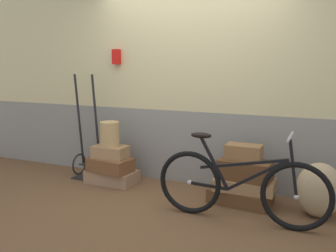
% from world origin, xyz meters
% --- Properties ---
extents(ground, '(9.78, 5.20, 0.06)m').
position_xyz_m(ground, '(0.00, 0.00, -0.03)').
color(ground, brown).
extents(station_building, '(7.78, 0.74, 3.11)m').
position_xyz_m(station_building, '(0.01, 0.85, 1.56)').
color(station_building, gray).
rests_on(station_building, ground).
extents(suitcase_0, '(0.66, 0.39, 0.17)m').
position_xyz_m(suitcase_0, '(-0.94, 0.35, 0.08)').
color(suitcase_0, '#937051').
rests_on(suitcase_0, ground).
extents(suitcase_1, '(0.59, 0.41, 0.18)m').
position_xyz_m(suitcase_1, '(-0.93, 0.31, 0.26)').
color(suitcase_1, brown).
rests_on(suitcase_1, suitcase_0).
extents(suitcase_2, '(0.45, 0.29, 0.15)m').
position_xyz_m(suitcase_2, '(-0.95, 0.34, 0.42)').
color(suitcase_2, '#9E754C').
rests_on(suitcase_2, suitcase_1).
extents(suitcase_3, '(0.72, 0.47, 0.16)m').
position_xyz_m(suitcase_3, '(0.78, 0.32, 0.08)').
color(suitcase_3, brown).
rests_on(suitcase_3, ground).
extents(suitcase_4, '(0.67, 0.39, 0.13)m').
position_xyz_m(suitcase_4, '(0.83, 0.31, 0.23)').
color(suitcase_4, '#9E754C').
rests_on(suitcase_4, suitcase_3).
extents(suitcase_5, '(0.60, 0.36, 0.22)m').
position_xyz_m(suitcase_5, '(0.83, 0.30, 0.40)').
color(suitcase_5, brown).
rests_on(suitcase_5, suitcase_4).
extents(suitcase_6, '(0.39, 0.23, 0.16)m').
position_xyz_m(suitcase_6, '(0.80, 0.35, 0.59)').
color(suitcase_6, olive).
rests_on(suitcase_6, suitcase_5).
extents(wicker_basket, '(0.24, 0.24, 0.32)m').
position_xyz_m(wicker_basket, '(-0.94, 0.33, 0.66)').
color(wicker_basket, tan).
rests_on(wicker_basket, suitcase_2).
extents(luggage_trolley, '(0.37, 0.37, 1.42)m').
position_xyz_m(luggage_trolley, '(-1.39, 0.46, 0.33)').
color(luggage_trolley, black).
rests_on(luggage_trolley, ground).
extents(burlap_sack, '(0.46, 0.39, 0.57)m').
position_xyz_m(burlap_sack, '(1.60, 0.28, 0.29)').
color(burlap_sack, tan).
rests_on(burlap_sack, ground).
extents(bicycle, '(1.73, 0.46, 0.92)m').
position_xyz_m(bicycle, '(0.88, -0.17, 0.36)').
color(bicycle, black).
rests_on(bicycle, ground).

